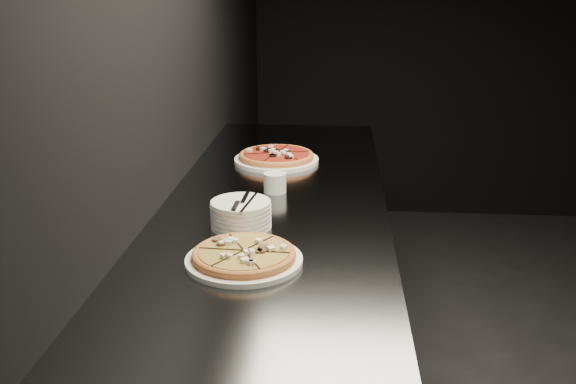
# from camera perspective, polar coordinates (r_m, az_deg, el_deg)

# --- Properties ---
(wall_left) EXTENTS (0.02, 5.00, 2.80)m
(wall_left) POSITION_cam_1_polar(r_m,az_deg,el_deg) (2.09, -11.72, 11.72)
(wall_left) COLOR black
(wall_left) RESTS_ON floor
(counter) EXTENTS (0.74, 2.44, 0.92)m
(counter) POSITION_cam_1_polar(r_m,az_deg,el_deg) (2.32, -1.16, -11.87)
(counter) COLOR #57595E
(counter) RESTS_ON floor
(pizza_mushroom) EXTENTS (0.31, 0.31, 0.04)m
(pizza_mushroom) POSITION_cam_1_polar(r_m,az_deg,el_deg) (1.69, -3.93, -5.71)
(pizza_mushroom) COLOR white
(pizza_mushroom) RESTS_ON counter
(pizza_tomato) EXTENTS (0.37, 0.37, 0.04)m
(pizza_tomato) POSITION_cam_1_polar(r_m,az_deg,el_deg) (2.61, -1.04, 3.13)
(pizza_tomato) COLOR white
(pizza_tomato) RESTS_ON counter
(plate_stack) EXTENTS (0.18, 0.18, 0.08)m
(plate_stack) POSITION_cam_1_polar(r_m,az_deg,el_deg) (1.93, -4.21, -1.97)
(plate_stack) COLOR white
(plate_stack) RESTS_ON counter
(cutlery) EXTENTS (0.08, 0.19, 0.01)m
(cutlery) POSITION_cam_1_polar(r_m,az_deg,el_deg) (1.90, -4.08, -0.91)
(cutlery) COLOR #B0B1B7
(cutlery) RESTS_ON plate_stack
(ramekin) EXTENTS (0.08, 0.08, 0.07)m
(ramekin) POSITION_cam_1_polar(r_m,az_deg,el_deg) (2.23, -1.17, 0.89)
(ramekin) COLOR silver
(ramekin) RESTS_ON counter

